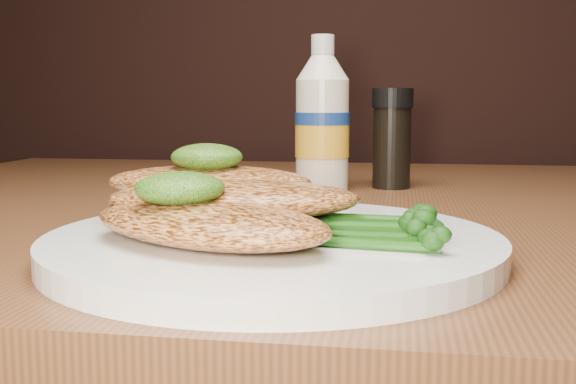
# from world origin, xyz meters

# --- Properties ---
(plate) EXTENTS (0.28, 0.28, 0.01)m
(plate) POSITION_xyz_m (-0.07, 0.80, 0.76)
(plate) COLOR white
(plate) RESTS_ON dining_table
(chicken_front) EXTENTS (0.18, 0.14, 0.03)m
(chicken_front) POSITION_xyz_m (-0.10, 0.76, 0.78)
(chicken_front) COLOR #CD7C41
(chicken_front) RESTS_ON plate
(chicken_mid) EXTENTS (0.16, 0.10, 0.02)m
(chicken_mid) POSITION_xyz_m (-0.10, 0.80, 0.79)
(chicken_mid) COLOR #CD7C41
(chicken_mid) RESTS_ON plate
(chicken_back) EXTENTS (0.14, 0.08, 0.02)m
(chicken_back) POSITION_xyz_m (-0.12, 0.83, 0.79)
(chicken_back) COLOR #CD7C41
(chicken_back) RESTS_ON plate
(pesto_front) EXTENTS (0.06, 0.06, 0.02)m
(pesto_front) POSITION_xyz_m (-0.12, 0.76, 0.80)
(pesto_front) COLOR black
(pesto_front) RESTS_ON chicken_front
(pesto_back) EXTENTS (0.06, 0.05, 0.02)m
(pesto_back) POSITION_xyz_m (-0.12, 0.83, 0.81)
(pesto_back) COLOR black
(pesto_back) RESTS_ON chicken_back
(broccolini_bundle) EXTENTS (0.15, 0.13, 0.02)m
(broccolini_bundle) POSITION_xyz_m (-0.03, 0.80, 0.77)
(broccolini_bundle) COLOR #1A4C10
(broccolini_bundle) RESTS_ON plate
(mayo_bottle) EXTENTS (0.06, 0.06, 0.16)m
(mayo_bottle) POSITION_xyz_m (-0.08, 1.12, 0.83)
(mayo_bottle) COLOR white
(mayo_bottle) RESTS_ON dining_table
(pepper_grinder) EXTENTS (0.06, 0.06, 0.11)m
(pepper_grinder) POSITION_xyz_m (-0.01, 1.15, 0.80)
(pepper_grinder) COLOR black
(pepper_grinder) RESTS_ON dining_table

